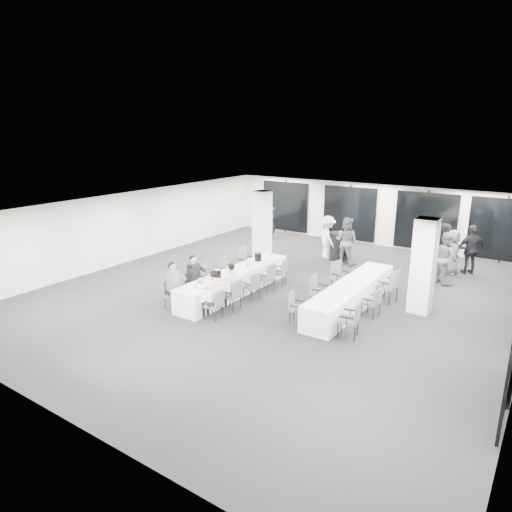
{
  "coord_description": "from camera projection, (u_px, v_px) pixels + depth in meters",
  "views": [
    {
      "loc": [
        7.22,
        -12.1,
        5.24
      ],
      "look_at": [
        -0.81,
        -0.2,
        1.19
      ],
      "focal_mm": 32.0,
      "sensor_mm": 36.0,
      "label": 1
    }
  ],
  "objects": [
    {
      "name": "plate_b",
      "position": [
        208.0,
        284.0,
        13.59
      ],
      "size": [
        0.2,
        0.2,
        0.03
      ],
      "color": "white",
      "rests_on": "banquet_table_main"
    },
    {
      "name": "chair_side_left_near",
      "position": [
        296.0,
        306.0,
        12.59
      ],
      "size": [
        0.53,
        0.56,
        0.88
      ],
      "rotation": [
        0.0,
        0.0,
        -1.35
      ],
      "color": "#494C50",
      "rests_on": "floor"
    },
    {
      "name": "standing_guest_a",
      "position": [
        345.0,
        242.0,
        18.06
      ],
      "size": [
        0.77,
        0.68,
        1.78
      ],
      "primitive_type": "imported",
      "rotation": [
        0.0,
        0.0,
        0.27
      ],
      "color": "black",
      "rests_on": "floor"
    },
    {
      "name": "chair_main_left_mid",
      "position": [
        207.0,
        277.0,
        14.98
      ],
      "size": [
        0.55,
        0.58,
        0.92
      ],
      "rotation": [
        0.0,
        0.0,
        -1.37
      ],
      "color": "#494C50",
      "rests_on": "floor"
    },
    {
      "name": "standing_guest_b",
      "position": [
        346.0,
        238.0,
        17.91
      ],
      "size": [
        1.06,
        0.68,
        2.14
      ],
      "primitive_type": "imported",
      "rotation": [
        0.0,
        0.0,
        3.09
      ],
      "color": "slate",
      "rests_on": "floor"
    },
    {
      "name": "standing_guest_f",
      "position": [
        443.0,
        244.0,
        17.05
      ],
      "size": [
        2.05,
        1.38,
        2.09
      ],
      "primitive_type": "imported",
      "rotation": [
        0.0,
        0.0,
        2.77
      ],
      "color": "black",
      "rests_on": "floor"
    },
    {
      "name": "chair_main_left_far",
      "position": [
        245.0,
        260.0,
        16.69
      ],
      "size": [
        0.53,
        0.59,
        1.01
      ],
      "rotation": [
        0.0,
        0.0,
        -1.62
      ],
      "color": "#494C50",
      "rests_on": "floor"
    },
    {
      "name": "seated_guest_c",
      "position": [
        211.0,
        291.0,
        12.8
      ],
      "size": [
        0.5,
        0.38,
        1.44
      ],
      "rotation": [
        0.0,
        0.0,
        1.57
      ],
      "color": "white",
      "rests_on": "floor"
    },
    {
      "name": "column_left",
      "position": [
        262.0,
        225.0,
        18.64
      ],
      "size": [
        0.6,
        0.6,
        2.8
      ],
      "primitive_type": "cube",
      "color": "white",
      "rests_on": "floor"
    },
    {
      "name": "chair_main_right_near",
      "position": [
        216.0,
        303.0,
        12.81
      ],
      "size": [
        0.47,
        0.51,
        0.86
      ],
      "rotation": [
        0.0,
        0.0,
        1.66
      ],
      "color": "#494C50",
      "rests_on": "floor"
    },
    {
      "name": "chair_side_left_far",
      "position": [
        339.0,
        275.0,
        14.93
      ],
      "size": [
        0.63,
        0.66,
        1.03
      ],
      "rotation": [
        0.0,
        0.0,
        -1.81
      ],
      "color": "#494C50",
      "rests_on": "floor"
    },
    {
      "name": "ice_bucket_far",
      "position": [
        258.0,
        257.0,
        15.91
      ],
      "size": [
        0.24,
        0.24,
        0.28
      ],
      "primitive_type": "cylinder",
      "color": "black",
      "rests_on": "banquet_table_main"
    },
    {
      "name": "seated_guest_a",
      "position": [
        175.0,
        283.0,
        13.48
      ],
      "size": [
        0.5,
        0.38,
        1.44
      ],
      "rotation": [
        0.0,
        0.0,
        -1.57
      ],
      "color": "slate",
      "rests_on": "floor"
    },
    {
      "name": "wine_glass",
      "position": [
        196.0,
        288.0,
        12.81
      ],
      "size": [
        0.08,
        0.08,
        0.2
      ],
      "color": "silver",
      "rests_on": "banquet_table_main"
    },
    {
      "name": "seated_guest_d",
      "position": [
        229.0,
        283.0,
        13.47
      ],
      "size": [
        0.5,
        0.38,
        1.44
      ],
      "rotation": [
        0.0,
        0.0,
        1.57
      ],
      "color": "white",
      "rests_on": "floor"
    },
    {
      "name": "banquet_table_side",
      "position": [
        351.0,
        295.0,
        13.73
      ],
      "size": [
        0.9,
        5.0,
        0.75
      ],
      "primitive_type": "cube",
      "color": "white",
      "rests_on": "floor"
    },
    {
      "name": "standing_guest_d",
      "position": [
        472.0,
        246.0,
        16.71
      ],
      "size": [
        1.39,
        1.29,
        2.08
      ],
      "primitive_type": "imported",
      "rotation": [
        0.0,
        0.0,
        3.8
      ],
      "color": "black",
      "rests_on": "floor"
    },
    {
      "name": "water_bottle_a",
      "position": [
        200.0,
        282.0,
        13.49
      ],
      "size": [
        0.06,
        0.06,
        0.2
      ],
      "primitive_type": "cylinder",
      "color": "silver",
      "rests_on": "banquet_table_main"
    },
    {
      "name": "ice_bucket_near",
      "position": [
        218.0,
        274.0,
        14.15
      ],
      "size": [
        0.22,
        0.22,
        0.25
      ],
      "primitive_type": "cylinder",
      "color": "black",
      "rests_on": "banquet_table_main"
    },
    {
      "name": "seated_guest_b",
      "position": [
        195.0,
        275.0,
        14.21
      ],
      "size": [
        0.5,
        0.38,
        1.44
      ],
      "rotation": [
        0.0,
        0.0,
        -1.57
      ],
      "color": "black",
      "rests_on": "floor"
    },
    {
      "name": "chair_main_right_second",
      "position": [
        234.0,
        293.0,
        13.46
      ],
      "size": [
        0.48,
        0.53,
        0.92
      ],
      "rotation": [
        0.0,
        0.0,
        1.6
      ],
      "color": "#494C50",
      "rests_on": "floor"
    },
    {
      "name": "plate_c",
      "position": [
        230.0,
        273.0,
        14.56
      ],
      "size": [
        0.21,
        0.21,
        0.03
      ],
      "color": "white",
      "rests_on": "banquet_table_main"
    },
    {
      "name": "chair_main_left_near",
      "position": [
        171.0,
        292.0,
        13.63
      ],
      "size": [
        0.54,
        0.56,
        0.89
      ],
      "rotation": [
        0.0,
        0.0,
        -1.34
      ],
      "color": "#494C50",
      "rests_on": "floor"
    },
    {
      "name": "water_bottle_b",
      "position": [
        247.0,
        265.0,
        15.06
      ],
      "size": [
        0.08,
        0.08,
        0.24
      ],
      "primitive_type": "cylinder",
      "color": "silver",
      "rests_on": "banquet_table_main"
    },
    {
      "name": "water_bottle_c",
      "position": [
        271.0,
        254.0,
        16.43
      ],
      "size": [
        0.06,
        0.06,
        0.2
      ],
      "primitive_type": "cylinder",
      "color": "silver",
      "rests_on": "banquet_table_main"
    },
    {
      "name": "chair_side_left_mid",
      "position": [
        318.0,
        290.0,
        13.67
      ],
      "size": [
        0.54,
        0.59,
        0.98
      ],
      "rotation": [
        0.0,
        0.0,
        -1.49
      ],
      "color": "#494C50",
      "rests_on": "floor"
    },
    {
      "name": "chair_main_right_far",
      "position": [
        281.0,
        271.0,
        15.65
      ],
      "size": [
        0.55,
        0.57,
        0.89
      ],
      "rotation": [
        0.0,
        0.0,
        1.82
      ],
      "color": "#494C50",
      "rests_on": "floor"
    },
    {
      "name": "room",
      "position": [
        321.0,
        249.0,
        15.0
      ],
      "size": [
        14.04,
        16.04,
        2.84
      ],
      "color": "black",
      "rests_on": "ground"
    },
    {
      "name": "standing_guest_e",
      "position": [
        453.0,
        249.0,
        16.73
      ],
      "size": [
        0.68,
        0.98,
        1.88
      ],
      "primitive_type": "imported",
      "rotation": [
        0.0,
        0.0,
        1.42
      ],
      "color": "slate",
      "rests_on": "floor"
    },
    {
      "name": "standing_guest_g",
      "position": [
        271.0,
        221.0,
        22.03
      ],
      "size": [
        0.82,
        0.83,
        1.77
      ],
      "primitive_type": "imported",
      "rotation": [
        0.0,
        0.0,
        -0.8
      ],
      "color": "black",
      "rests_on": "floor"
    },
    {
      "name": "chair_side_right_near",
      "position": [
        352.0,
        317.0,
        11.65
      ],
      "size": [
        0.6,
        0.63,
        1.0
      ],
      "rotation": [
        0.0,
        0.0,
        1.78
      ],
      "color": "#494C50",
      "rests_on": "floor"
    },
    {
      "name": "chair_main_right_fourth",
      "position": [
        268.0,
        276.0,
        14.96
      ],
      "size": [
        0.48,
        0.54,
        0.95
      ],
      "rotation": [
        0.0,
        0.0,
        1.56
      ],
      "color": "#494C50",
      "rests_on": "floor"
    },
    {
      "name": "chair_main_left_fourth",
      "position": [
        226.0,
        269.0,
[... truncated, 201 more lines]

